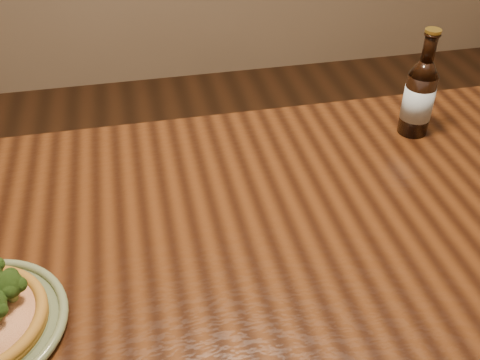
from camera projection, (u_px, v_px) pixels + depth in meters
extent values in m
cube|color=#42220E|center=(262.00, 257.00, 0.96)|extent=(1.60, 0.90, 0.04)
cylinder|color=#42220E|center=(475.00, 219.00, 1.60)|extent=(0.07, 0.07, 0.71)
sphere|color=#2F5219|center=(8.00, 285.00, 0.80)|extent=(0.05, 0.05, 0.04)
cylinder|color=black|center=(417.00, 104.00, 1.20)|extent=(0.06, 0.06, 0.14)
cone|color=black|center=(425.00, 68.00, 1.15)|extent=(0.06, 0.06, 0.03)
cylinder|color=black|center=(430.00, 47.00, 1.12)|extent=(0.03, 0.03, 0.06)
torus|color=black|center=(433.00, 34.00, 1.10)|extent=(0.03, 0.03, 0.01)
cylinder|color=#A58C33|center=(433.00, 31.00, 1.10)|extent=(0.03, 0.03, 0.01)
cylinder|color=silver|center=(418.00, 102.00, 1.19)|extent=(0.06, 0.06, 0.07)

